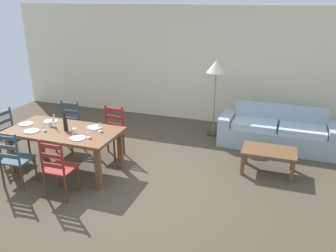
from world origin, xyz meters
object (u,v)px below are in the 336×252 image
(dining_chair_far_left, at_px, (68,126))
(coffee_cup_primary, at_px, (74,131))
(coffee_table, at_px, (269,153))
(dining_chair_near_right, at_px, (58,168))
(dining_table, at_px, (64,135))
(wine_glass_far_right, at_px, (100,125))
(couch, at_px, (277,132))
(wine_glass_near_left, at_px, (43,124))
(standing_lamp, at_px, (216,71))
(dining_chair_head_west, at_px, (10,136))
(wine_glass_far_left, at_px, (53,119))
(wine_bottle, at_px, (66,124))
(coffee_cup_secondary, at_px, (51,124))
(wine_glass_near_right, at_px, (88,131))
(dining_chair_far_right, at_px, (112,132))
(dining_chair_near_left, at_px, (15,159))

(dining_chair_far_left, height_order, coffee_cup_primary, dining_chair_far_left)
(coffee_cup_primary, relative_size, coffee_table, 0.10)
(dining_chair_near_right, height_order, coffee_cup_primary, dining_chair_near_right)
(dining_table, relative_size, wine_glass_far_right, 11.80)
(wine_glass_far_right, height_order, couch, wine_glass_far_right)
(dining_chair_near_right, bearing_deg, wine_glass_near_left, 138.02)
(standing_lamp, bearing_deg, dining_chair_head_west, -142.84)
(wine_glass_far_left, height_order, standing_lamp, standing_lamp)
(dining_table, height_order, wine_glass_near_left, wine_glass_near_left)
(wine_bottle, height_order, coffee_cup_primary, wine_bottle)
(dining_chair_far_left, height_order, dining_chair_head_west, same)
(wine_glass_near_left, distance_m, wine_glass_far_left, 0.26)
(dining_table, xyz_separation_m, coffee_cup_secondary, (-0.31, 0.07, 0.13))
(wine_bottle, bearing_deg, wine_glass_far_right, 16.68)
(wine_bottle, bearing_deg, dining_chair_near_right, -64.80)
(dining_chair_head_west, relative_size, wine_bottle, 3.04)
(wine_bottle, height_order, wine_glass_near_right, wine_bottle)
(wine_bottle, relative_size, wine_glass_near_right, 1.96)
(wine_glass_far_left, distance_m, coffee_cup_secondary, 0.09)
(wine_glass_near_left, height_order, wine_glass_near_right, same)
(dining_table, height_order, dining_chair_near_right, dining_chair_near_right)
(wine_bottle, bearing_deg, dining_chair_far_left, 124.27)
(dining_chair_far_left, relative_size, dining_chair_far_right, 1.00)
(dining_chair_far_left, xyz_separation_m, wine_bottle, (0.54, -0.80, 0.39))
(dining_table, height_order, wine_glass_far_right, wine_glass_far_right)
(wine_glass_far_left, xyz_separation_m, coffee_cup_secondary, (-0.01, -0.05, -0.07))
(dining_chair_far_left, bearing_deg, wine_glass_far_right, -30.03)
(dining_chair_far_left, bearing_deg, dining_chair_head_west, -132.17)
(dining_chair_far_left, xyz_separation_m, wine_glass_near_left, (0.19, -0.92, 0.38))
(coffee_cup_primary, bearing_deg, dining_chair_head_west, 176.45)
(dining_chair_near_right, height_order, dining_chair_head_west, same)
(wine_glass_far_left, distance_m, couch, 4.33)
(wine_bottle, bearing_deg, dining_chair_far_right, 62.34)
(wine_glass_near_left, height_order, coffee_cup_primary, wine_glass_near_left)
(wine_glass_near_left, xyz_separation_m, coffee_table, (3.61, 1.20, -0.51))
(wine_glass_near_right, xyz_separation_m, couch, (2.83, 2.43, -0.57))
(dining_chair_far_left, distance_m, dining_chair_head_west, 1.05)
(wine_glass_near_right, bearing_deg, dining_chair_far_right, 96.29)
(wine_glass_near_right, xyz_separation_m, wine_glass_far_left, (-0.87, 0.27, 0.00))
(wine_glass_far_left, bearing_deg, wine_glass_near_right, -17.43)
(dining_chair_near_right, distance_m, dining_chair_far_left, 1.80)
(dining_chair_far_left, xyz_separation_m, dining_chair_far_right, (0.96, -0.00, 0.00))
(dining_chair_near_left, bearing_deg, coffee_cup_primary, 43.75)
(wine_glass_far_left, bearing_deg, dining_chair_head_west, -172.54)
(dining_chair_near_left, bearing_deg, wine_glass_far_left, 82.31)
(dining_chair_near_left, height_order, dining_chair_far_left, same)
(dining_chair_head_west, relative_size, couch, 0.42)
(coffee_cup_primary, bearing_deg, dining_table, 163.39)
(dining_chair_near_left, bearing_deg, couch, 38.33)
(couch, bearing_deg, coffee_cup_secondary, -149.26)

